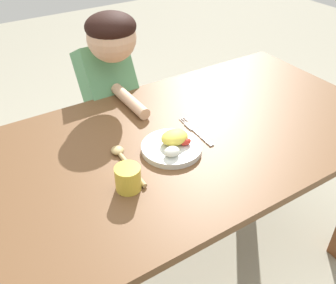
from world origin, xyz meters
TOP-DOWN VIEW (x-y plane):
  - ground_plane at (0.00, 0.00)m, footprint 8.00×8.00m
  - dining_table at (0.00, 0.00)m, footprint 1.47×0.82m
  - plate at (-0.11, -0.05)m, footprint 0.20×0.20m
  - fork at (0.02, -0.01)m, footprint 0.03×0.20m
  - spoon at (-0.27, -0.02)m, footprint 0.04×0.22m
  - drinking_cup at (-0.32, -0.13)m, footprint 0.08×0.08m
  - person at (-0.09, 0.50)m, footprint 0.22×0.47m

SIDE VIEW (x-z plane):
  - ground_plane at x=0.00m, z-range 0.00..0.00m
  - person at x=-0.09m, z-range 0.06..1.15m
  - dining_table at x=0.00m, z-range 0.24..0.99m
  - fork at x=0.02m, z-range 0.75..0.76m
  - spoon at x=-0.27m, z-range 0.75..0.77m
  - plate at x=-0.11m, z-range 0.74..0.80m
  - drinking_cup at x=-0.32m, z-range 0.75..0.83m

